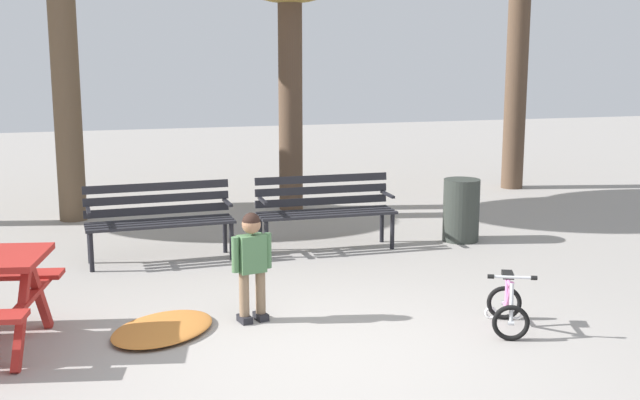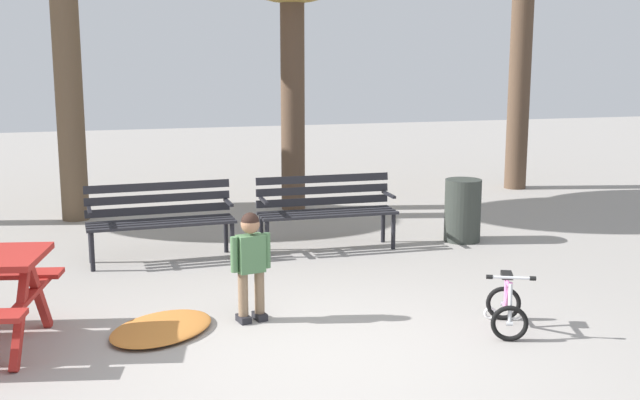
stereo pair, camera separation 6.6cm
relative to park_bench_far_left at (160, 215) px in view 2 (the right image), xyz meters
The scene contains 7 objects.
ground 3.41m from the park_bench_far_left, 74.32° to the right, with size 36.00×36.00×0.00m, color gray.
park_bench_far_left is the anchor object (origin of this frame).
park_bench_left 1.90m from the park_bench_far_left, ahead, with size 1.60×0.46×0.85m.
child_standing 2.35m from the park_bench_far_left, 75.26° to the right, with size 0.36×0.21×0.96m.
kids_bicycle 4.03m from the park_bench_far_left, 49.49° to the right, with size 0.53×0.63×0.54m.
leaf_pile 2.41m from the park_bench_far_left, 94.26° to the right, with size 1.01×0.71×0.07m, color #B26B2D.
trash_bin 3.61m from the park_bench_far_left, ahead, with size 0.44×0.44×0.76m, color #2D332D.
Camera 2 is at (-1.48, -5.62, 2.34)m, focal length 45.30 mm.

